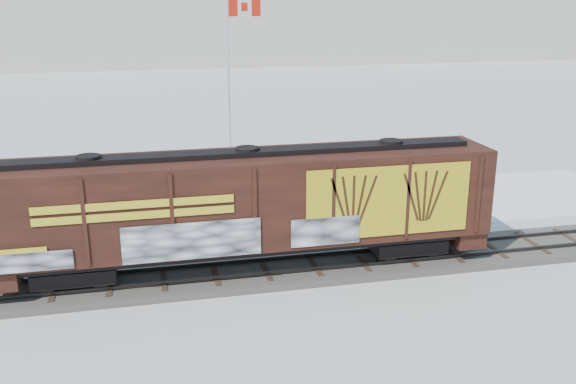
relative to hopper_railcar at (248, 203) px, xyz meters
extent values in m
plane|color=white|center=(2.61, 0.01, -3.06)|extent=(500.00, 500.00, 0.00)
cube|color=#59544C|center=(2.61, 0.01, -2.92)|extent=(50.00, 3.40, 0.28)
cube|color=#33302D|center=(2.61, -0.71, -2.70)|extent=(50.00, 0.10, 0.15)
cube|color=#33302D|center=(2.61, 0.73, -2.70)|extent=(50.00, 0.10, 0.15)
cube|color=white|center=(2.61, 7.51, -3.04)|extent=(40.00, 8.00, 0.03)
cube|color=white|center=(2.61, 95.01, 2.94)|extent=(360.00, 40.00, 12.00)
cube|color=black|center=(-6.60, 0.01, -2.18)|extent=(3.00, 2.00, 0.90)
cube|color=black|center=(6.59, 0.01, -2.18)|extent=(3.00, 2.00, 0.90)
cylinder|color=black|center=(-7.55, -0.77, -2.18)|extent=(0.90, 0.12, 0.90)
cube|color=black|center=(-0.01, 0.01, -1.65)|extent=(19.17, 2.40, 0.25)
cube|color=#3B1910|center=(-0.01, 0.01, 0.18)|extent=(19.17, 3.00, 3.42)
cube|color=black|center=(-0.01, 0.01, 1.99)|extent=(17.64, 0.90, 0.20)
cube|color=gold|center=(5.17, -1.53, 0.18)|extent=(6.52, 0.03, 2.77)
cube|color=gold|center=(-4.22, -1.53, 0.53)|extent=(6.90, 0.02, 0.70)
cube|color=white|center=(-2.31, -1.54, -0.78)|extent=(4.98, 0.03, 1.40)
cylinder|color=silver|center=(0.97, 12.20, -2.96)|extent=(0.90, 0.90, 0.20)
cylinder|color=silver|center=(0.97, 12.20, 2.36)|extent=(0.14, 0.14, 10.82)
cube|color=red|center=(1.32, 12.20, 7.07)|extent=(0.50, 0.07, 1.00)
cube|color=white|center=(1.92, 12.20, 7.07)|extent=(0.70, 0.09, 1.00)
cube|color=red|center=(2.57, 12.20, 7.07)|extent=(0.50, 0.07, 1.00)
imported|color=#A9ABB0|center=(-3.48, 7.30, -2.18)|extent=(5.12, 2.38, 1.70)
imported|color=silver|center=(8.14, 5.61, -2.19)|extent=(5.38, 3.26, 1.67)
imported|color=black|center=(6.23, 6.46, -2.42)|extent=(4.22, 1.76, 1.22)
camera|label=1|loc=(-3.71, -23.25, 7.70)|focal=40.00mm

